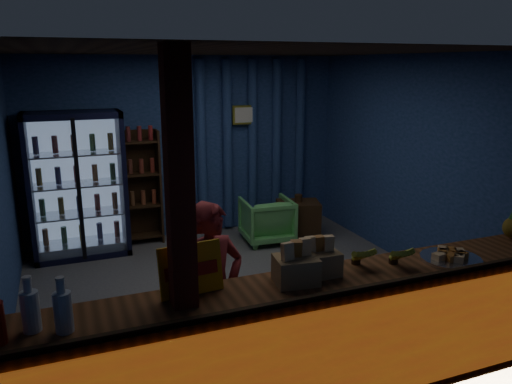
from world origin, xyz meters
TOP-DOWN VIEW (x-y plane):
  - ground at (0.00, 0.00)m, footprint 4.60×4.60m
  - room_walls at (0.00, 0.00)m, footprint 4.60×4.60m
  - counter at (0.00, -1.91)m, footprint 4.40×0.57m
  - support_post at (-1.05, -1.90)m, footprint 0.16×0.16m
  - beverage_cooler at (-1.55, 1.92)m, footprint 1.20×0.62m
  - bottle_shelf at (-0.70, 2.06)m, footprint 0.50×0.28m
  - curtain_folds at (1.00, 2.14)m, footprint 1.74×0.14m
  - framed_picture at (0.85, 2.10)m, footprint 0.36×0.04m
  - shopkeeper at (-0.70, -1.38)m, footprint 0.61×0.49m
  - green_chair at (0.94, 1.41)m, footprint 0.73×0.75m
  - side_table at (1.41, 1.37)m, footprint 0.70×0.59m
  - yellow_sign at (-0.96, -1.76)m, footprint 0.45×0.13m
  - soda_bottles at (-2.05, -1.94)m, footprint 0.64×0.19m
  - snack_box_left at (-0.22, -1.87)m, footprint 0.33×0.28m
  - snack_box_centre at (0.00, -1.80)m, footprint 0.29×0.24m
  - pastry_tray at (1.12, -1.95)m, footprint 0.48×0.48m
  - banana_bunches at (0.51, -1.82)m, footprint 0.53×0.31m

SIDE VIEW (x-z plane):
  - ground at x=0.00m, z-range 0.00..0.00m
  - side_table at x=1.41m, z-range -0.05..0.61m
  - green_chair at x=0.94m, z-range 0.00..0.64m
  - counter at x=0.00m, z-range -0.02..0.97m
  - shopkeeper at x=-0.70m, z-range 0.00..1.47m
  - bottle_shelf at x=-0.70m, z-range -0.01..1.59m
  - beverage_cooler at x=-1.55m, z-range -0.02..1.88m
  - pastry_tray at x=1.12m, z-range 0.94..1.02m
  - banana_bunches at x=0.51m, z-range 0.95..1.13m
  - snack_box_centre at x=0.00m, z-range 0.91..1.20m
  - snack_box_left at x=-0.22m, z-range 0.90..1.22m
  - soda_bottles at x=-2.05m, z-range 0.92..1.26m
  - yellow_sign at x=-0.96m, z-range 0.95..1.30m
  - support_post at x=-1.05m, z-range 0.00..2.60m
  - curtain_folds at x=1.00m, z-range 0.05..2.55m
  - room_walls at x=0.00m, z-range -0.73..3.87m
  - framed_picture at x=0.85m, z-range 1.61..1.89m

